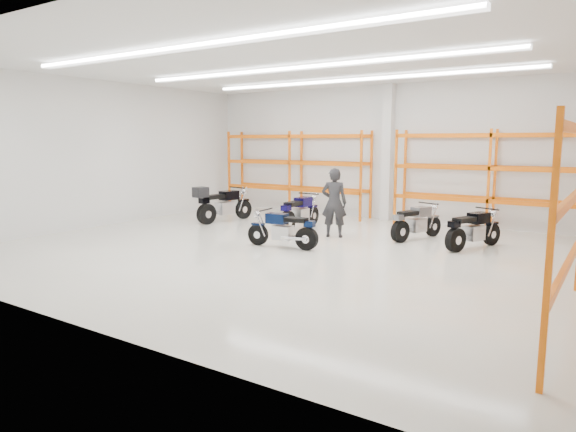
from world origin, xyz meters
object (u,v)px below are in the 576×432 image
Objects in this scene: motorcycle_back_c at (415,223)px; motorcycle_back_d at (472,231)px; standing_man at (334,203)px; motorcycle_back_a at (221,205)px; structural_column at (387,153)px; motorcycle_back_b at (299,213)px; motorcycle_main at (285,230)px.

motorcycle_back_c is 1.00× the size of motorcycle_back_d.
motorcycle_back_d is at bearing 166.18° from standing_man.
motorcycle_back_a is 5.77m from structural_column.
structural_column is at bearing 63.63° from motorcycle_back_b.
motorcycle_back_b is (-1.20, 2.55, 0.05)m from motorcycle_main.
motorcycle_back_b is 5.12m from motorcycle_back_d.
motorcycle_main is at bearing -93.31° from structural_column.
motorcycle_back_a is 1.23× the size of motorcycle_back_c.
structural_column is at bearing -111.42° from standing_man.
standing_man reaches higher than motorcycle_back_b.
motorcycle_back_b is at bearing -41.85° from standing_man.
motorcycle_main is 0.43× the size of structural_column.
standing_man reaches higher than motorcycle_main.
standing_man is (4.35, -0.26, 0.38)m from motorcycle_back_a.
structural_column is (4.36, 3.39, 1.67)m from motorcycle_back_a.
motorcycle_back_b is 1.11× the size of standing_man.
motorcycle_back_d is 0.42× the size of structural_column.
motorcycle_back_b is at bearing 115.25° from motorcycle_main.
motorcycle_back_a is 1.11× the size of motorcycle_back_b.
motorcycle_back_d is at bearing 31.94° from motorcycle_main.
standing_man is at bearing -90.24° from structural_column.
motorcycle_main is 4.62m from motorcycle_back_a.
motorcycle_back_d is 0.99× the size of standing_man.
motorcycle_main is 2.07m from standing_man.
motorcycle_back_c is 1.00× the size of standing_man.
motorcycle_back_c is 0.42× the size of structural_column.
standing_man reaches higher than motorcycle_back_c.
motorcycle_back_c is 2.25m from standing_man.
motorcycle_back_d reaches higher than motorcycle_back_c.
motorcycle_back_b is 1.68m from standing_man.
structural_column reaches higher than motorcycle_back_d.
motorcycle_back_a is at bearing 151.05° from motorcycle_main.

